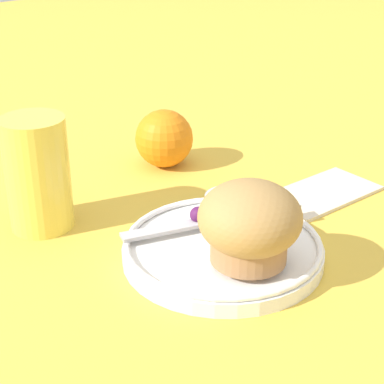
% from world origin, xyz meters
% --- Properties ---
extents(ground_plane, '(3.00, 3.00, 0.00)m').
position_xyz_m(ground_plane, '(0.00, 0.00, 0.00)').
color(ground_plane, gold).
extents(plate, '(0.19, 0.19, 0.02)m').
position_xyz_m(plate, '(0.01, -0.00, 0.01)').
color(plate, white).
rests_on(plate, ground_plane).
extents(muffin, '(0.09, 0.09, 0.07)m').
position_xyz_m(muffin, '(-0.00, -0.04, 0.06)').
color(muffin, '#9E7047').
rests_on(muffin, plate).
extents(cream_ramekin, '(0.05, 0.05, 0.02)m').
position_xyz_m(cream_ramekin, '(0.04, 0.03, 0.03)').
color(cream_ramekin, silver).
rests_on(cream_ramekin, plate).
extents(berry_pair, '(0.03, 0.02, 0.02)m').
position_xyz_m(berry_pair, '(0.02, 0.04, 0.03)').
color(berry_pair, '#4C194C').
rests_on(berry_pair, plate).
extents(butter_knife, '(0.19, 0.07, 0.00)m').
position_xyz_m(butter_knife, '(0.02, 0.03, 0.02)').
color(butter_knife, '#B7B7BC').
rests_on(butter_knife, plate).
extents(orange_fruit, '(0.07, 0.07, 0.07)m').
position_xyz_m(orange_fruit, '(0.09, 0.21, 0.04)').
color(orange_fruit, orange).
rests_on(orange_fruit, ground_plane).
extents(juice_glass, '(0.06, 0.06, 0.12)m').
position_xyz_m(juice_glass, '(-0.10, 0.17, 0.06)').
color(juice_glass, '#EAD14C').
rests_on(juice_glass, ground_plane).
extents(folded_napkin, '(0.13, 0.07, 0.01)m').
position_xyz_m(folded_napkin, '(0.18, 0.03, 0.00)').
color(folded_napkin, beige).
rests_on(folded_napkin, ground_plane).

